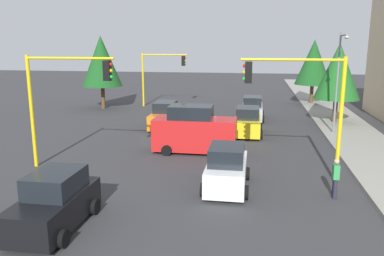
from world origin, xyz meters
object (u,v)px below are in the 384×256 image
object	(u,v)px
street_lamp_curbside	(339,73)
tree_roadside_far	(314,62)
delivery_van_red	(194,131)
car_yellow	(248,122)
traffic_signal_near_left	(301,94)
tree_opposite_side	(101,61)
car_white	(227,169)
pedestrian_crossing	(335,177)
traffic_signal_near_right	(63,90)
traffic_signal_far_right	(161,69)
car_orange	(165,116)
car_silver	(252,109)
tree_roadside_mid	(338,71)
car_black	(55,203)

from	to	relation	value
street_lamp_curbside	tree_roadside_far	size ratio (longest dim) A/B	1.05
delivery_van_red	car_yellow	xyz separation A→B (m)	(-4.96, 2.99, -0.38)
street_lamp_curbside	traffic_signal_near_left	bearing A→B (deg)	-19.97
tree_opposite_side	tree_roadside_far	bearing A→B (deg)	106.31
car_white	pedestrian_crossing	bearing A→B (deg)	84.89
traffic_signal_near_right	traffic_signal_far_right	size ratio (longest dim) A/B	1.08
delivery_van_red	car_orange	bearing A→B (deg)	-152.70
car_silver	tree_roadside_far	bearing A→B (deg)	147.63
tree_roadside_far	car_orange	size ratio (longest dim) A/B	1.59
traffic_signal_far_right	car_yellow	world-z (taller)	traffic_signal_far_right
traffic_signal_near_left	car_orange	xyz separation A→B (m)	(-10.26, -8.69, -3.16)
tree_roadside_mid	car_silver	xyz separation A→B (m)	(-0.53, -6.51, -3.27)
car_yellow	car_orange	bearing A→B (deg)	-101.83
traffic_signal_near_right	delivery_van_red	bearing A→B (deg)	123.89
tree_roadside_far	car_orange	world-z (taller)	tree_roadside_far
car_orange	tree_opposite_side	bearing A→B (deg)	-133.99
traffic_signal_near_left	car_silver	world-z (taller)	traffic_signal_near_left
street_lamp_curbside	car_silver	xyz separation A→B (m)	(-4.91, -5.71, -3.45)
traffic_signal_far_right	street_lamp_curbside	bearing A→B (deg)	55.00
car_yellow	car_silver	xyz separation A→B (m)	(-5.57, 0.26, -0.00)
delivery_van_red	car_white	bearing A→B (deg)	22.65
traffic_signal_near_right	car_silver	xyz separation A→B (m)	(-14.53, 9.20, -3.16)
car_yellow	pedestrian_crossing	distance (m)	11.57
tree_roadside_far	delivery_van_red	bearing A→B (deg)	-24.83
tree_opposite_side	tree_roadside_far	distance (m)	21.36
car_white	pedestrian_crossing	xyz separation A→B (m)	(0.40, 4.51, 0.01)
traffic_signal_far_right	car_white	world-z (taller)	traffic_signal_far_right
street_lamp_curbside	tree_opposite_side	xyz separation A→B (m)	(-8.39, -20.20, 0.24)
tree_roadside_far	car_black	size ratio (longest dim) A/B	1.67
car_black	car_orange	world-z (taller)	same
tree_roadside_mid	traffic_signal_near_right	bearing A→B (deg)	-48.29
street_lamp_curbside	car_white	size ratio (longest dim) A/B	1.81
traffic_signal_near_right	traffic_signal_far_right	world-z (taller)	traffic_signal_near_right
traffic_signal_near_right	street_lamp_curbside	bearing A→B (deg)	122.81
car_silver	pedestrian_crossing	distance (m)	16.87
tree_roadside_mid	car_orange	world-z (taller)	tree_roadside_mid
car_black	pedestrian_crossing	distance (m)	10.98
traffic_signal_near_left	car_black	distance (m)	11.19
tree_roadside_far	street_lamp_curbside	bearing A→B (deg)	-1.19
car_yellow	tree_roadside_mid	bearing A→B (deg)	126.70
tree_opposite_side	delivery_van_red	size ratio (longest dim) A/B	1.46
tree_opposite_side	car_black	size ratio (longest dim) A/B	1.76
traffic_signal_near_left	tree_opposite_side	bearing A→B (deg)	-137.13
traffic_signal_near_right	delivery_van_red	distance (m)	7.69
car_silver	car_white	size ratio (longest dim) A/B	1.06
tree_roadside_far	traffic_signal_far_right	bearing A→B (deg)	-75.20
car_orange	tree_roadside_far	bearing A→B (deg)	137.74
traffic_signal_near_right	tree_roadside_far	bearing A→B (deg)	147.64
tree_opposite_side	pedestrian_crossing	distance (m)	27.18
car_silver	delivery_van_red	bearing A→B (deg)	-17.14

